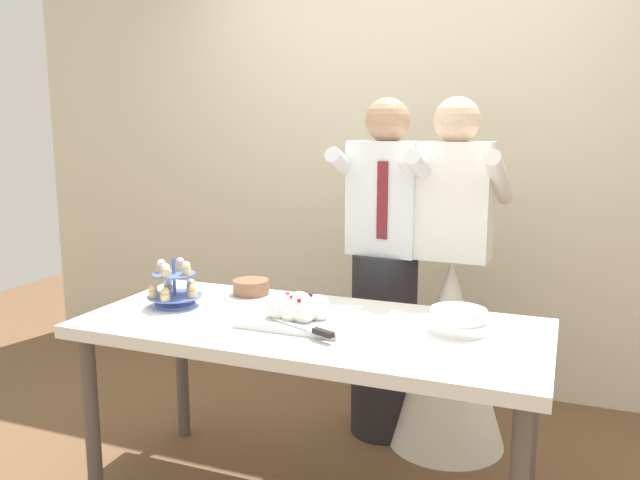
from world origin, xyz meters
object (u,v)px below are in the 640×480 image
main_cake_tray (299,312)px  round_cake (251,289)px  person_bride (449,328)px  cupcake_stand (174,287)px  dessert_table (311,341)px  person_groom (385,288)px  plate_stack (459,320)px

main_cake_tray → round_cake: bearing=142.0°
person_bride → main_cake_tray: bearing=-121.4°
cupcake_stand → person_bride: 1.30m
dessert_table → person_groom: 0.73m
cupcake_stand → plate_stack: 1.18m
person_groom → person_bride: (0.32, 0.00, -0.16)m
dessert_table → cupcake_stand: (-0.62, -0.00, 0.16)m
round_cake → person_groom: size_ratio=0.14×
dessert_table → plate_stack: size_ratio=8.45×
cupcake_stand → person_groom: person_groom is taller
dessert_table → cupcake_stand: size_ratio=7.83×
plate_stack → round_cake: size_ratio=0.89×
round_cake → plate_stack: bearing=-9.7°
main_cake_tray → plate_stack: size_ratio=1.99×
cupcake_stand → main_cake_tray: (0.58, -0.02, -0.04)m
main_cake_tray → person_groom: size_ratio=0.26×
main_cake_tray → round_cake: 0.45m
dessert_table → cupcake_stand: 0.64m
cupcake_stand → round_cake: cupcake_stand is taller
cupcake_stand → main_cake_tray: cupcake_stand is taller
plate_stack → round_cake: (-0.95, 0.16, -0.01)m
main_cake_tray → plate_stack: (0.60, 0.12, 0.00)m
cupcake_stand → person_bride: person_bride is taller
cupcake_stand → plate_stack: size_ratio=1.08×
person_bride → cupcake_stand: bearing=-145.0°
dessert_table → person_bride: person_bride is taller
cupcake_stand → main_cake_tray: bearing=-1.7°
round_cake → dessert_table: bearing=-33.2°
main_cake_tray → plate_stack: bearing=11.0°
dessert_table → plate_stack: bearing=9.8°
round_cake → person_bride: bearing=29.9°
dessert_table → main_cake_tray: size_ratio=4.25×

